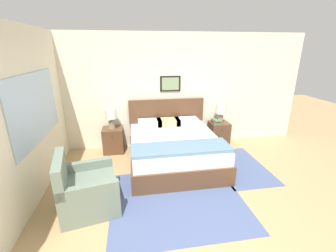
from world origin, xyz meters
name	(u,v)px	position (x,y,z in m)	size (l,w,h in m)	color
ground_plane	(197,238)	(0.00, 0.00, 0.00)	(16.00, 16.00, 0.00)	tan
wall_back	(162,92)	(0.00, 3.03, 1.30)	(6.83, 0.09, 2.60)	beige
wall_left	(32,114)	(-2.24, 1.51, 1.30)	(0.08, 5.40, 2.60)	beige
area_rug_main	(177,200)	(-0.09, 0.77, 0.00)	(2.04, 1.79, 0.01)	#47567F
area_rug_bedside	(239,166)	(1.36, 1.62, 0.00)	(0.95, 1.58, 0.01)	#47567F
bed	(174,148)	(0.08, 1.99, 0.33)	(1.76, 1.97, 1.14)	brown
armchair	(86,191)	(-1.44, 0.82, 0.30)	(0.92, 0.93, 0.88)	slate
nightstand_near_window	(113,140)	(-1.17, 2.74, 0.28)	(0.45, 0.45, 0.57)	brown
nightstand_by_door	(219,133)	(1.34, 2.74, 0.28)	(0.45, 0.45, 0.57)	brown
table_lamp_near_window	(111,115)	(-1.17, 2.73, 0.87)	(0.25, 0.25, 0.46)	gray
table_lamp_by_door	(221,111)	(1.35, 2.73, 0.87)	(0.25, 0.25, 0.46)	gray
book_thick_bottom	(216,122)	(1.24, 2.70, 0.59)	(0.19, 0.28, 0.04)	#4C7551
book_hardcover_middle	(216,121)	(1.24, 2.70, 0.62)	(0.19, 0.24, 0.03)	#B7332D
book_novel_upper	(216,120)	(1.24, 2.70, 0.65)	(0.17, 0.28, 0.03)	#4C7551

